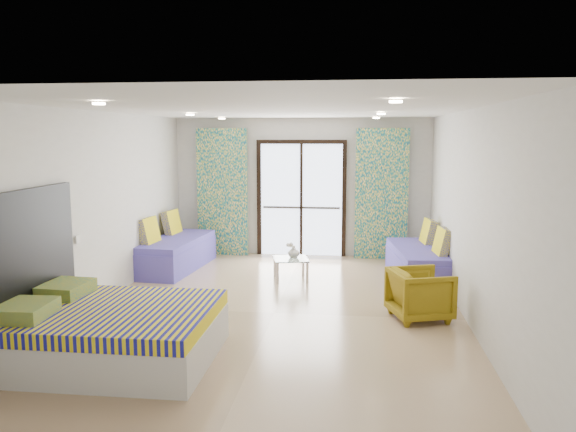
# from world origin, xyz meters

# --- Properties ---
(floor) EXTENTS (5.00, 7.50, 0.01)m
(floor) POSITION_xyz_m (0.00, 0.00, 0.00)
(floor) COLOR tan
(floor) RESTS_ON ground
(ceiling) EXTENTS (5.00, 7.50, 0.01)m
(ceiling) POSITION_xyz_m (0.00, 0.00, 2.70)
(ceiling) COLOR silver
(ceiling) RESTS_ON ground
(wall_back) EXTENTS (5.00, 0.01, 2.70)m
(wall_back) POSITION_xyz_m (0.00, 3.75, 1.35)
(wall_back) COLOR silver
(wall_back) RESTS_ON ground
(wall_front) EXTENTS (5.00, 0.01, 2.70)m
(wall_front) POSITION_xyz_m (0.00, -3.75, 1.35)
(wall_front) COLOR silver
(wall_front) RESTS_ON ground
(wall_left) EXTENTS (0.01, 7.50, 2.70)m
(wall_left) POSITION_xyz_m (-2.50, 0.00, 1.35)
(wall_left) COLOR silver
(wall_left) RESTS_ON ground
(wall_right) EXTENTS (0.01, 7.50, 2.70)m
(wall_right) POSITION_xyz_m (2.50, 0.00, 1.35)
(wall_right) COLOR silver
(wall_right) RESTS_ON ground
(balcony_door) EXTENTS (1.76, 0.08, 2.28)m
(balcony_door) POSITION_xyz_m (0.00, 3.72, 1.26)
(balcony_door) COLOR black
(balcony_door) RESTS_ON floor
(balcony_rail) EXTENTS (1.52, 0.03, 0.04)m
(balcony_rail) POSITION_xyz_m (0.00, 3.73, 0.95)
(balcony_rail) COLOR #595451
(balcony_rail) RESTS_ON balcony_door
(curtain_left) EXTENTS (1.00, 0.10, 2.50)m
(curtain_left) POSITION_xyz_m (-1.55, 3.57, 1.25)
(curtain_left) COLOR silver
(curtain_left) RESTS_ON floor
(curtain_right) EXTENTS (1.00, 0.10, 2.50)m
(curtain_right) POSITION_xyz_m (1.55, 3.57, 1.25)
(curtain_right) COLOR silver
(curtain_right) RESTS_ON floor
(downlight_a) EXTENTS (0.12, 0.12, 0.02)m
(downlight_a) POSITION_xyz_m (-1.40, -2.00, 2.67)
(downlight_a) COLOR #FFE0B2
(downlight_a) RESTS_ON ceiling
(downlight_b) EXTENTS (0.12, 0.12, 0.02)m
(downlight_b) POSITION_xyz_m (1.40, -2.00, 2.67)
(downlight_b) COLOR #FFE0B2
(downlight_b) RESTS_ON ceiling
(downlight_c) EXTENTS (0.12, 0.12, 0.02)m
(downlight_c) POSITION_xyz_m (-1.40, 1.00, 2.67)
(downlight_c) COLOR #FFE0B2
(downlight_c) RESTS_ON ceiling
(downlight_d) EXTENTS (0.12, 0.12, 0.02)m
(downlight_d) POSITION_xyz_m (1.40, 1.00, 2.67)
(downlight_d) COLOR #FFE0B2
(downlight_d) RESTS_ON ceiling
(downlight_e) EXTENTS (0.12, 0.12, 0.02)m
(downlight_e) POSITION_xyz_m (-1.40, 3.00, 2.67)
(downlight_e) COLOR #FFE0B2
(downlight_e) RESTS_ON ceiling
(downlight_f) EXTENTS (0.12, 0.12, 0.02)m
(downlight_f) POSITION_xyz_m (1.40, 3.00, 2.67)
(downlight_f) COLOR #FFE0B2
(downlight_f) RESTS_ON ceiling
(headboard) EXTENTS (0.06, 2.10, 1.50)m
(headboard) POSITION_xyz_m (-2.46, -1.77, 1.05)
(headboard) COLOR black
(headboard) RESTS_ON floor
(switch_plate) EXTENTS (0.02, 0.10, 0.10)m
(switch_plate) POSITION_xyz_m (-2.47, -0.52, 1.05)
(switch_plate) COLOR silver
(switch_plate) RESTS_ON wall_left
(bed) EXTENTS (2.07, 1.69, 0.71)m
(bed) POSITION_xyz_m (-1.48, -1.77, 0.30)
(bed) COLOR silver
(bed) RESTS_ON floor
(daybed_left) EXTENTS (0.97, 2.07, 0.99)m
(daybed_left) POSITION_xyz_m (-2.12, 2.27, 0.31)
(daybed_left) COLOR #534AB1
(daybed_left) RESTS_ON floor
(daybed_right) EXTENTS (0.96, 1.99, 0.95)m
(daybed_right) POSITION_xyz_m (2.12, 2.04, 0.29)
(daybed_right) COLOR #534AB1
(daybed_right) RESTS_ON floor
(coffee_table) EXTENTS (0.66, 0.66, 0.64)m
(coffee_table) POSITION_xyz_m (0.02, 1.75, 0.33)
(coffee_table) COLOR silver
(coffee_table) RESTS_ON floor
(vase) EXTENTS (0.25, 0.25, 0.19)m
(vase) POSITION_xyz_m (0.06, 1.81, 0.46)
(vase) COLOR white
(vase) RESTS_ON coffee_table
(armchair) EXTENTS (0.84, 0.87, 0.72)m
(armchair) POSITION_xyz_m (1.91, -0.01, 0.36)
(armchair) COLOR olive
(armchair) RESTS_ON floor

